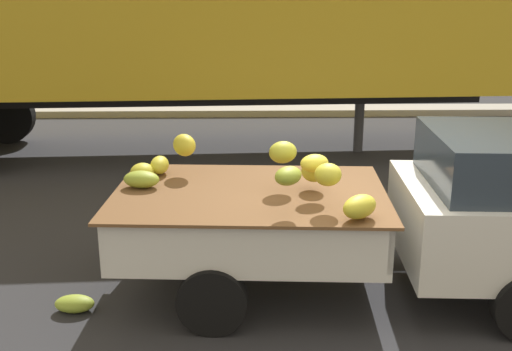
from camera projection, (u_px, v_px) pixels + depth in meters
name	position (u px, v px, depth m)	size (l,w,h in m)	color
ground	(370.00, 296.00, 6.32)	(220.00, 220.00, 0.00)	#28282B
curb_strip	(295.00, 111.00, 15.33)	(80.00, 0.80, 0.16)	gray
pickup_truck	(439.00, 213.00, 6.15)	(4.86, 2.11, 1.70)	silver
semi_trailer	(177.00, 15.00, 10.92)	(12.11, 3.17, 3.95)	gold
fallen_banana_bunch_near_tailgate	(75.00, 304.00, 6.02)	(0.39, 0.23, 0.16)	#8FA431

